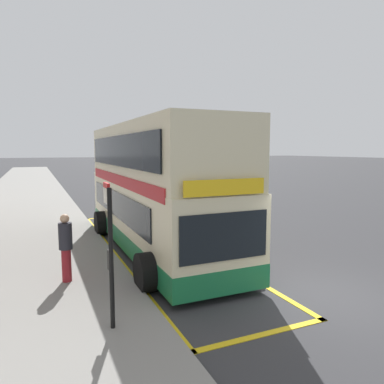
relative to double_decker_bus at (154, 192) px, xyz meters
name	(u,v)px	position (x,y,z in m)	size (l,w,h in m)	color
ground_plane	(100,183)	(2.46, 26.13, -2.06)	(260.00, 260.00, 0.00)	#333335
pavement_near	(27,185)	(-4.54, 26.13, -1.99)	(6.00, 76.00, 0.14)	gray
double_decker_bus	(154,192)	(0.00, 0.00, 0.00)	(3.26, 10.34, 4.40)	beige
bus_bay_markings	(156,248)	(0.03, -0.02, -2.06)	(3.15, 13.39, 0.01)	gold
bus_stop_sign	(110,244)	(-2.60, -5.38, -0.30)	(0.09, 0.51, 2.78)	black
parked_car_grey_behind	(165,186)	(5.21, 13.47, -1.26)	(2.09, 4.20, 1.62)	slate
parked_car_silver_far	(119,169)	(7.36, 39.53, -1.26)	(2.09, 4.20, 1.62)	#B2B5BA
pedestrian_further_back	(66,245)	(-3.19, -2.52, -0.95)	(0.34, 0.34, 1.77)	maroon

